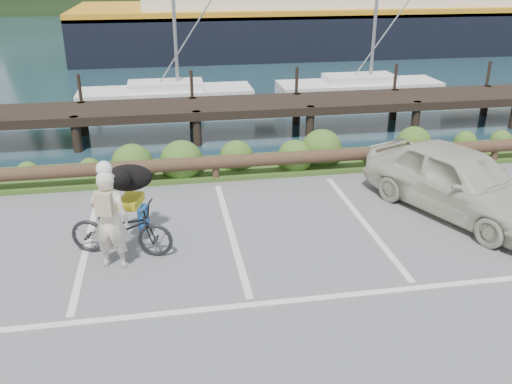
% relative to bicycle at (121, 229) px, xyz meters
% --- Properties ---
extents(ground, '(72.00, 72.00, 0.00)m').
position_rel_bicycle_xyz_m(ground, '(1.94, -1.51, -0.47)').
color(ground, '#5C5C5F').
extents(vegetation_strip, '(34.00, 1.60, 0.10)m').
position_rel_bicycle_xyz_m(vegetation_strip, '(1.94, 3.79, -0.42)').
color(vegetation_strip, '#3D5B21').
rests_on(vegetation_strip, ground).
extents(log_rail, '(32.00, 0.30, 0.60)m').
position_rel_bicycle_xyz_m(log_rail, '(1.94, 3.09, -0.47)').
color(log_rail, '#443021').
rests_on(log_rail, ground).
extents(bicycle, '(1.90, 1.11, 0.94)m').
position_rel_bicycle_xyz_m(bicycle, '(0.00, 0.00, 0.00)').
color(bicycle, black).
rests_on(bicycle, ground).
extents(cyclist, '(0.71, 0.57, 1.71)m').
position_rel_bicycle_xyz_m(cyclist, '(-0.12, -0.40, 0.38)').
color(cyclist, beige).
rests_on(cyclist, ground).
extents(dog, '(0.63, 0.92, 0.48)m').
position_rel_bicycle_xyz_m(dog, '(0.16, 0.55, 0.71)').
color(dog, black).
rests_on(dog, bicycle).
extents(parked_car, '(3.06, 4.30, 1.36)m').
position_rel_bicycle_xyz_m(parked_car, '(6.49, 0.59, 0.21)').
color(parked_car, '#BAB9A3').
rests_on(parked_car, ground).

